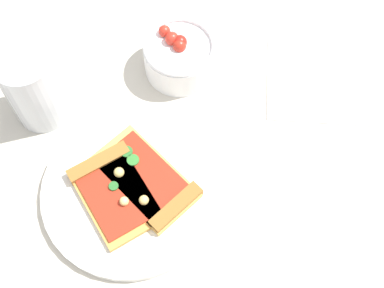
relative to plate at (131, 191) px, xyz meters
The scene contains 7 objects.
ground_plane 0.04m from the plate, 112.65° to the left, with size 2.40×2.40×0.00m, color beige.
plate is the anchor object (origin of this frame).
pizza_slice_near 0.03m from the plate, 76.01° to the right, with size 0.16×0.15×0.02m.
pizza_slice_far 0.03m from the plate, 119.48° to the left, with size 0.16×0.17×0.02m.
salad_bowl 0.23m from the plate, behind, with size 0.11×0.11×0.07m.
soda_glass 0.20m from the plate, 127.04° to the right, with size 0.08×0.08×0.13m.
paper_napkin 0.34m from the plate, 130.17° to the left, with size 0.15×0.16×0.00m, color white.
Camera 1 is at (0.28, 0.08, 0.70)m, focal length 49.41 mm.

